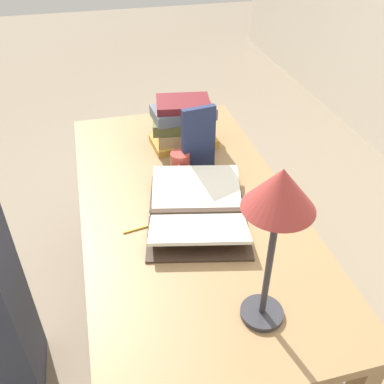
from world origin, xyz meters
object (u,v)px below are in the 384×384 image
open_book (197,210)px  pencil (143,227)px  book_standing_upright (198,139)px  reading_lamp (279,202)px  book_stack_tall (183,124)px  coffee_mug (180,163)px

open_book → pencil: (0.03, -0.21, -0.02)m
book_standing_upright → reading_lamp: bearing=-9.3°
book_stack_tall → coffee_mug: 0.24m
book_stack_tall → book_standing_upright: (0.21, 0.01, 0.03)m
book_stack_tall → reading_lamp: bearing=-0.3°
book_stack_tall → book_standing_upright: book_standing_upright is taller
open_book → book_standing_upright: bearing=177.2°
open_book → book_stack_tall: bearing=-175.1°
book_stack_tall → book_standing_upright: size_ratio=1.08×
book_standing_upright → pencil: book_standing_upright is taller
pencil → reading_lamp: bearing=31.0°
book_stack_tall → reading_lamp: (0.98, -0.00, 0.30)m
coffee_mug → pencil: size_ratio=0.76×
reading_lamp → coffee_mug: 0.85m
reading_lamp → book_standing_upright: bearing=178.5°
open_book → coffee_mug: (-0.29, 0.00, 0.02)m
pencil → coffee_mug: bearing=146.7°
book_standing_upright → reading_lamp: 0.82m
reading_lamp → open_book: bearing=-172.5°
book_standing_upright → reading_lamp: size_ratio=0.56×
reading_lamp → coffee_mug: (-0.76, -0.06, -0.36)m
open_book → book_stack_tall: size_ratio=1.84×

